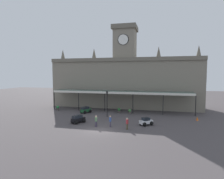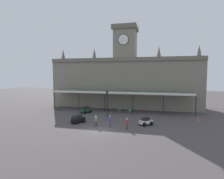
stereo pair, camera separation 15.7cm
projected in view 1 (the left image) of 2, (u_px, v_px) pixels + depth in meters
ground_plane at (99, 130)px, 26.56m from camera, size 140.00×140.00×0.00m
station_building at (125, 80)px, 45.25m from camera, size 33.92×7.15×18.76m
entrance_canopy at (120, 92)px, 39.82m from camera, size 29.13×3.26×4.27m
car_white_sedan at (146, 122)px, 29.15m from camera, size 2.23×2.20×1.19m
car_black_estate at (78, 119)px, 30.49m from camera, size 2.14×2.43×1.27m
car_green_estate at (86, 110)px, 38.29m from camera, size 2.06×2.42×1.27m
pedestrian_near_entrance at (127, 123)px, 26.87m from camera, size 0.34×0.38×1.67m
pedestrian_beside_cars at (96, 121)px, 28.26m from camera, size 0.34×0.38×1.67m
pedestrian_crossing_forecourt at (110, 121)px, 28.22m from camera, size 0.34×0.39×1.67m
victorian_lamppost at (107, 100)px, 34.65m from camera, size 0.30×0.30×4.86m
traffic_cone at (197, 119)px, 32.21m from camera, size 0.40×0.40×0.60m
planter_forecourt_centre at (130, 111)px, 37.36m from camera, size 0.60×0.60×0.96m
planter_by_canopy at (58, 108)px, 41.19m from camera, size 0.60×0.60×0.96m
planter_near_kerb at (119, 110)px, 38.45m from camera, size 0.60×0.60×0.96m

